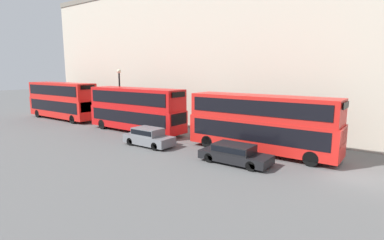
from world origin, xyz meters
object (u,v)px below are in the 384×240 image
object	(u,v)px
bus_leading	(261,121)
car_dark_sedan	(235,153)
bus_third_in_queue	(62,99)
car_hatchback	(149,136)
bus_second_in_queue	(136,108)

from	to	relation	value
bus_leading	car_dark_sedan	distance (m)	3.80
bus_third_in_queue	car_hatchback	bearing A→B (deg)	-100.56
car_hatchback	bus_third_in_queue	bearing A→B (deg)	79.44
bus_second_in_queue	bus_leading	bearing A→B (deg)	-90.00
car_dark_sedan	car_hatchback	xyz separation A→B (m)	(-0.00, 7.83, 0.09)
bus_leading	car_hatchback	world-z (taller)	bus_leading
bus_leading	car_dark_sedan	world-z (taller)	bus_leading
bus_second_in_queue	bus_third_in_queue	bearing A→B (deg)	90.00
bus_third_in_queue	car_hatchback	distance (m)	18.64
bus_leading	car_dark_sedan	size ratio (longest dim) A/B	2.35
bus_second_in_queue	bus_third_in_queue	world-z (taller)	bus_third_in_queue
bus_leading	bus_third_in_queue	bearing A→B (deg)	90.00
car_dark_sedan	car_hatchback	distance (m)	7.83
car_hatchback	car_dark_sedan	bearing A→B (deg)	-90.00
bus_third_in_queue	car_hatchback	xyz separation A→B (m)	(-3.40, -18.24, -1.73)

